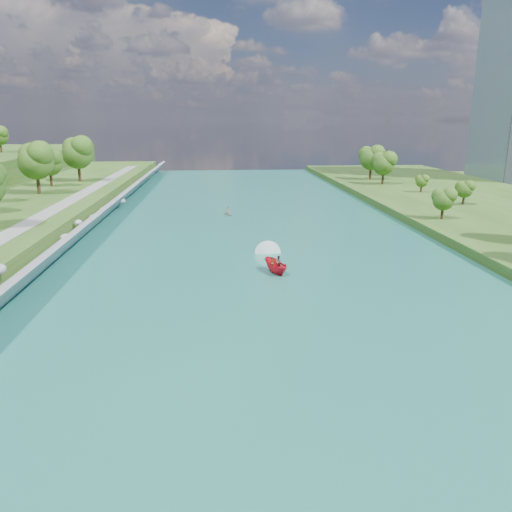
{
  "coord_description": "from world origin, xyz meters",
  "views": [
    {
      "loc": [
        -5.56,
        -45.49,
        17.72
      ],
      "look_at": [
        -1.21,
        10.28,
        2.5
      ],
      "focal_mm": 35.0,
      "sensor_mm": 36.0,
      "label": 1
    }
  ],
  "objects": [
    {
      "name": "ground",
      "position": [
        0.0,
        0.0,
        0.0
      ],
      "size": [
        260.0,
        260.0,
        0.0
      ],
      "primitive_type": "plane",
      "color": "#2D5119",
      "rests_on": "ground"
    },
    {
      "name": "river_water",
      "position": [
        0.0,
        20.0,
        0.05
      ],
      "size": [
        55.0,
        240.0,
        0.1
      ],
      "primitive_type": "cube",
      "color": "#185C5C",
      "rests_on": "ground"
    },
    {
      "name": "riprap_bank",
      "position": [
        -25.86,
        19.42,
        1.81
      ],
      "size": [
        5.04,
        236.0,
        4.44
      ],
      "color": "slate",
      "rests_on": "ground"
    },
    {
      "name": "riverside_path",
      "position": [
        -32.5,
        20.0,
        3.55
      ],
      "size": [
        3.0,
        200.0,
        0.1
      ],
      "primitive_type": "cube",
      "color": "gray",
      "rests_on": "berm_west"
    },
    {
      "name": "trees_east",
      "position": [
        37.42,
        33.25,
        6.63
      ],
      "size": [
        14.38,
        138.85,
        11.73
      ],
      "color": "#2C4E15",
      "rests_on": "berm_east"
    },
    {
      "name": "motorboat",
      "position": [
        1.18,
        12.58,
        0.86
      ],
      "size": [
        3.6,
        19.19,
        2.01
      ],
      "rotation": [
        0.0,
        0.0,
        3.47
      ],
      "color": "red",
      "rests_on": "river_water"
    },
    {
      "name": "raft",
      "position": [
        -3.56,
        49.68,
        0.44
      ],
      "size": [
        2.52,
        2.98,
        1.55
      ],
      "rotation": [
        0.0,
        0.0,
        0.32
      ],
      "color": "gray",
      "rests_on": "river_water"
    }
  ]
}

